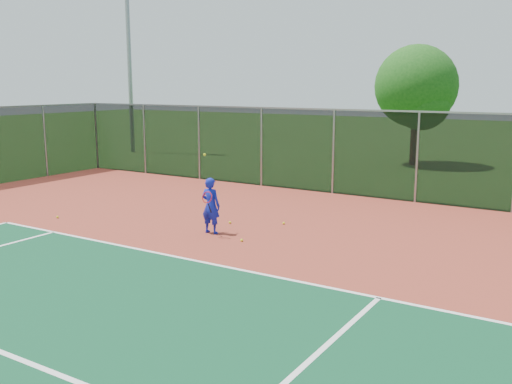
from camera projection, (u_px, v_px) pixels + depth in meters
ground at (192, 334)px, 9.01m from camera, size 120.00×120.00×0.00m
court_apron at (258, 295)px, 10.67m from camera, size 30.00×20.00×0.02m
fence_back at (417, 156)px, 18.73m from camera, size 30.00×0.06×3.03m
tennis_player at (211, 205)px, 14.93m from camera, size 0.59×0.60×2.10m
practice_ball_0 at (242, 240)px, 14.24m from camera, size 0.07×0.07×0.07m
practice_ball_1 at (284, 223)px, 15.99m from camera, size 0.07×0.07×0.07m
practice_ball_3 at (230, 222)px, 16.08m from camera, size 0.07×0.07×0.07m
practice_ball_4 at (57, 217)px, 16.72m from camera, size 0.07×0.07×0.07m
floodlight_nw at (128, 30)px, 31.91m from camera, size 0.90×0.40×12.23m
tree_back_left at (418, 90)px, 27.19m from camera, size 3.93×3.93×5.78m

